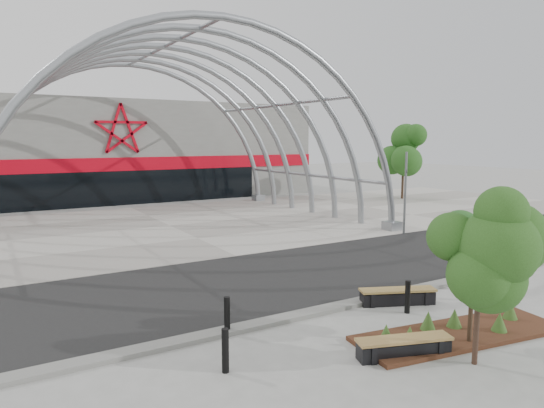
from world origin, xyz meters
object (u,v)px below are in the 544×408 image
signal_pole (405,191)px  street_tree_1 (474,254)px  bench_0 (404,348)px  bollard_2 (408,297)px  bench_1 (398,297)px  street_tree_0 (481,245)px

signal_pole → street_tree_1: 14.10m
bench_0 → bollard_2: size_ratio=2.37×
signal_pole → street_tree_1: (-8.99, -10.86, -0.00)m
bollard_2 → street_tree_1: bearing=-98.6°
bollard_2 → bench_0: bearing=-137.6°
street_tree_1 → signal_pole: bearing=50.4°
bench_0 → bench_1: 3.68m
street_tree_1 → bollard_2: bearing=81.4°
bench_1 → street_tree_0: bearing=-110.6°
signal_pole → street_tree_0: size_ratio=1.15×
street_tree_1 → bench_1: street_tree_1 is taller
street_tree_1 → bench_0: size_ratio=1.38×
bench_0 → signal_pole: bearing=44.2°
bench_1 → bollard_2: bollard_2 is taller
signal_pole → street_tree_0: signal_pole is taller
signal_pole → bench_1: (-8.33, -7.84, -2.02)m
street_tree_1 → bollard_2: street_tree_1 is taller
signal_pole → street_tree_0: (-9.73, -11.57, 0.44)m
street_tree_0 → bench_0: 2.90m
street_tree_1 → bench_1: (0.66, 3.02, -2.02)m
bench_1 → street_tree_1: bearing=-102.3°
street_tree_0 → street_tree_1: size_ratio=1.20×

